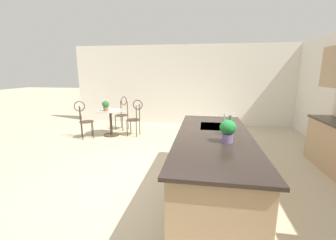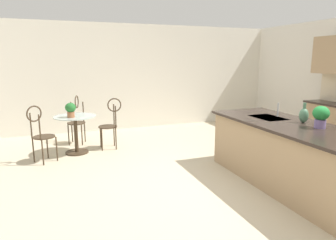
{
  "view_description": "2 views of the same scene",
  "coord_description": "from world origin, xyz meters",
  "px_view_note": "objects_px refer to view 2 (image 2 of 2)",
  "views": [
    {
      "loc": [
        3.4,
        0.69,
        1.81
      ],
      "look_at": [
        -0.63,
        0.03,
        0.91
      ],
      "focal_mm": 23.54,
      "sensor_mm": 36.0,
      "label": 1
    },
    {
      "loc": [
        3.54,
        -2.24,
        1.82
      ],
      "look_at": [
        -0.66,
        -0.67,
        0.91
      ],
      "focal_mm": 32.22,
      "sensor_mm": 36.0,
      "label": 2
    }
  ],
  "objects_px": {
    "bistro_table": "(76,131)",
    "chair_near_window": "(41,131)",
    "potted_plant_counter_near": "(321,115)",
    "vase_on_counter": "(304,115)",
    "chair_by_island": "(110,121)",
    "chair_toward_desk": "(77,117)",
    "potted_plant_on_table": "(71,109)"
  },
  "relations": [
    {
      "from": "chair_near_window",
      "to": "potted_plant_counter_near",
      "type": "bearing_deg",
      "value": 53.19
    },
    {
      "from": "chair_by_island",
      "to": "potted_plant_on_table",
      "type": "relative_size",
      "value": 3.75
    },
    {
      "from": "chair_by_island",
      "to": "bistro_table",
      "type": "bearing_deg",
      "value": -81.9
    },
    {
      "from": "bistro_table",
      "to": "chair_near_window",
      "type": "xyz_separation_m",
      "value": [
        0.37,
        -0.61,
        0.13
      ]
    },
    {
      "from": "bistro_table",
      "to": "chair_toward_desk",
      "type": "bearing_deg",
      "value": 174.45
    },
    {
      "from": "chair_by_island",
      "to": "vase_on_counter",
      "type": "distance_m",
      "value": 3.63
    },
    {
      "from": "chair_near_window",
      "to": "vase_on_counter",
      "type": "bearing_deg",
      "value": 57.44
    },
    {
      "from": "chair_by_island",
      "to": "potted_plant_on_table",
      "type": "height_order",
      "value": "chair_by_island"
    },
    {
      "from": "potted_plant_counter_near",
      "to": "bistro_table",
      "type": "bearing_deg",
      "value": -135.84
    },
    {
      "from": "bistro_table",
      "to": "chair_toward_desk",
      "type": "height_order",
      "value": "chair_toward_desk"
    },
    {
      "from": "bistro_table",
      "to": "chair_by_island",
      "type": "relative_size",
      "value": 0.77
    },
    {
      "from": "chair_near_window",
      "to": "potted_plant_on_table",
      "type": "xyz_separation_m",
      "value": [
        -0.25,
        0.53,
        0.33
      ]
    },
    {
      "from": "bistro_table",
      "to": "potted_plant_counter_near",
      "type": "bearing_deg",
      "value": 44.16
    },
    {
      "from": "chair_near_window",
      "to": "chair_toward_desk",
      "type": "xyz_separation_m",
      "value": [
        -1.12,
        0.68,
        0.0
      ]
    },
    {
      "from": "chair_near_window",
      "to": "chair_toward_desk",
      "type": "bearing_deg",
      "value": 148.63
    },
    {
      "from": "potted_plant_on_table",
      "to": "potted_plant_counter_near",
      "type": "relative_size",
      "value": 0.94
    },
    {
      "from": "potted_plant_counter_near",
      "to": "vase_on_counter",
      "type": "xyz_separation_m",
      "value": [
        -0.35,
        0.06,
        -0.06
      ]
    },
    {
      "from": "chair_near_window",
      "to": "potted_plant_counter_near",
      "type": "height_order",
      "value": "potted_plant_counter_near"
    },
    {
      "from": "vase_on_counter",
      "to": "chair_near_window",
      "type": "bearing_deg",
      "value": -122.56
    },
    {
      "from": "chair_by_island",
      "to": "potted_plant_on_table",
      "type": "xyz_separation_m",
      "value": [
        0.22,
        -0.77,
        0.33
      ]
    },
    {
      "from": "bistro_table",
      "to": "chair_by_island",
      "type": "xyz_separation_m",
      "value": [
        -0.1,
        0.69,
        0.13
      ]
    },
    {
      "from": "chair_toward_desk",
      "to": "potted_plant_on_table",
      "type": "height_order",
      "value": "chair_toward_desk"
    },
    {
      "from": "chair_by_island",
      "to": "chair_toward_desk",
      "type": "distance_m",
      "value": 0.9
    },
    {
      "from": "chair_near_window",
      "to": "vase_on_counter",
      "type": "height_order",
      "value": "vase_on_counter"
    },
    {
      "from": "potted_plant_counter_near",
      "to": "vase_on_counter",
      "type": "distance_m",
      "value": 0.36
    },
    {
      "from": "potted_plant_on_table",
      "to": "vase_on_counter",
      "type": "relative_size",
      "value": 0.96
    },
    {
      "from": "bistro_table",
      "to": "chair_by_island",
      "type": "bearing_deg",
      "value": 98.1
    },
    {
      "from": "bistro_table",
      "to": "chair_near_window",
      "type": "distance_m",
      "value": 0.72
    },
    {
      "from": "bistro_table",
      "to": "chair_near_window",
      "type": "height_order",
      "value": "chair_near_window"
    },
    {
      "from": "bistro_table",
      "to": "chair_near_window",
      "type": "relative_size",
      "value": 0.77
    },
    {
      "from": "chair_toward_desk",
      "to": "potted_plant_on_table",
      "type": "distance_m",
      "value": 0.94
    },
    {
      "from": "chair_by_island",
      "to": "potted_plant_counter_near",
      "type": "height_order",
      "value": "potted_plant_counter_near"
    }
  ]
}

